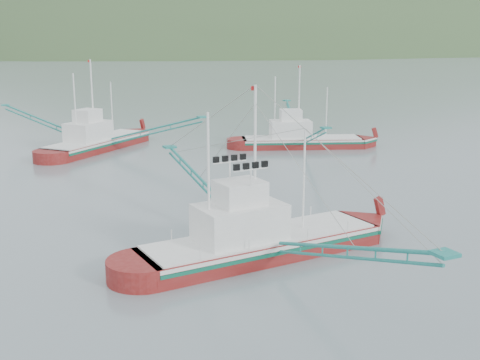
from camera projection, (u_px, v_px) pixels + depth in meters
name	position (u px, v px, depth m)	size (l,w,h in m)	color
ground	(286.00, 259.00, 33.31)	(1200.00, 1200.00, 0.00)	slate
main_boat	(258.00, 231.00, 33.35)	(14.29, 25.39, 10.29)	maroon
bg_boat_right	(301.00, 130.00, 66.41)	(13.64, 23.09, 9.72)	maroon
bg_boat_far	(96.00, 129.00, 64.91)	(20.46, 22.29, 10.45)	maroon
headland_right	(282.00, 51.00, 511.19)	(684.00, 432.00, 306.00)	#314A26
ridge_distant	(7.00, 50.00, 538.29)	(960.00, 400.00, 240.00)	slate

